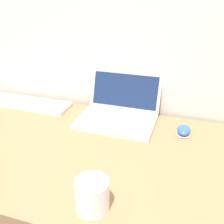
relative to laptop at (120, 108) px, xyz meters
name	(u,v)px	position (x,y,z in m)	size (l,w,h in m)	color
wall_back	(107,3)	(-0.10, 0.13, 0.44)	(7.00, 0.04, 2.50)	silver
desk	(79,216)	(-0.10, -0.28, -0.43)	(1.47, 0.74, 0.76)	#936D47
laptop	(120,108)	(0.00, 0.00, 0.00)	(0.34, 0.32, 0.24)	silver
drink_cup	(92,194)	(0.08, -0.55, -0.01)	(0.10, 0.10, 0.09)	white
computer_mouse	(184,131)	(0.30, -0.06, -0.04)	(0.06, 0.09, 0.03)	#B2B2B7
external_keyboard	(28,103)	(-0.49, -0.01, -0.04)	(0.45, 0.13, 0.02)	silver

